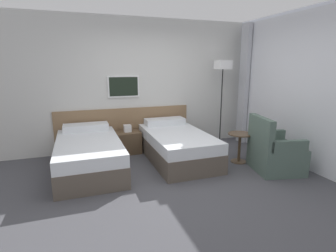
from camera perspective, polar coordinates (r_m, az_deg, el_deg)
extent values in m
plane|color=#47474C|center=(4.15, 3.50, -11.90)|extent=(16.00, 16.00, 0.00)
cube|color=silver|center=(5.64, -4.17, 8.96)|extent=(10.00, 0.06, 2.70)
cube|color=#846647|center=(5.61, -9.30, -0.61)|extent=(2.79, 0.04, 0.88)
cube|color=white|center=(5.48, -9.64, 8.48)|extent=(0.64, 0.03, 0.44)
cube|color=black|center=(5.46, -9.61, 8.47)|extent=(0.58, 0.01, 0.38)
cube|color=white|center=(4.91, 30.24, 6.64)|extent=(0.06, 4.44, 2.70)
cube|color=silver|center=(4.88, 29.85, 6.30)|extent=(0.03, 4.08, 2.64)
cube|color=#B7BAC1|center=(6.21, 16.20, 8.58)|extent=(0.10, 0.24, 2.64)
cube|color=brown|center=(4.67, -16.72, -7.30)|extent=(1.04, 1.91, 0.34)
cube|color=silver|center=(4.59, -16.93, -4.19)|extent=(1.03, 1.89, 0.19)
cube|color=silver|center=(5.25, -17.44, -0.26)|extent=(0.83, 0.34, 0.13)
cube|color=brown|center=(4.98, 1.98, -5.47)|extent=(1.04, 1.91, 0.34)
cube|color=silver|center=(4.90, 2.01, -2.53)|extent=(1.03, 1.89, 0.19)
cube|color=silver|center=(5.53, -0.71, 0.99)|extent=(0.83, 0.34, 0.13)
cube|color=brown|center=(5.42, -8.71, -3.49)|extent=(0.50, 0.41, 0.44)
cube|color=white|center=(5.35, -8.82, -0.50)|extent=(0.14, 0.14, 0.14)
cylinder|color=black|center=(6.05, 11.12, -3.92)|extent=(0.24, 0.24, 0.02)
cylinder|color=black|center=(5.87, 11.48, 3.92)|extent=(0.02, 0.02, 1.65)
cube|color=white|center=(5.80, 11.90, 12.92)|extent=(0.28, 0.28, 0.18)
cylinder|color=brown|center=(5.09, 15.08, -7.43)|extent=(0.28, 0.28, 0.01)
cylinder|color=brown|center=(5.01, 15.26, -4.61)|extent=(0.05, 0.05, 0.51)
cylinder|color=brown|center=(4.93, 15.44, -1.67)|extent=(0.44, 0.44, 0.02)
cube|color=#4C6056|center=(4.83, 22.44, -6.42)|extent=(0.87, 0.89, 0.44)
cube|color=#4C6056|center=(4.56, 19.55, -1.19)|extent=(0.26, 0.76, 0.49)
cube|color=#4C6056|center=(4.47, 24.82, -4.01)|extent=(0.61, 0.22, 0.18)
cube|color=#4C6056|center=(5.02, 20.94, -1.87)|extent=(0.61, 0.22, 0.18)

